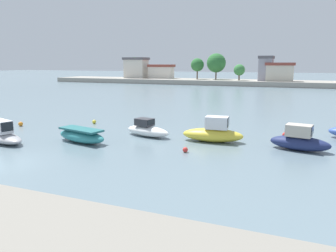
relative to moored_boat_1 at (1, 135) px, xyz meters
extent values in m
ellipsoid|color=#9E9EA3|center=(-0.01, 0.00, -0.19)|extent=(5.50, 3.15, 0.72)
cube|color=silver|center=(0.01, 0.00, 0.63)|extent=(2.30, 1.53, 0.92)
cube|color=black|center=(1.02, -0.32, 0.72)|extent=(0.33, 0.82, 0.64)
ellipsoid|color=teal|center=(5.54, 2.10, -0.10)|extent=(4.66, 2.43, 0.90)
cube|color=#226367|center=(5.54, 2.10, 0.42)|extent=(3.74, 2.01, 0.14)
ellipsoid|color=white|center=(9.20, 5.71, -0.13)|extent=(4.20, 2.28, 0.83)
cube|color=#333338|center=(8.89, 5.79, 0.57)|extent=(1.53, 1.29, 0.57)
cube|color=black|center=(9.54, 5.63, 0.62)|extent=(0.29, 0.89, 0.40)
ellipsoid|color=yellow|center=(14.41, 5.91, -0.05)|extent=(4.60, 2.08, 0.99)
cube|color=silver|center=(14.70, 5.94, 0.89)|extent=(1.71, 1.21, 0.90)
cube|color=black|center=(15.50, 6.01, 0.98)|extent=(0.17, 0.96, 0.63)
ellipsoid|color=navy|center=(20.40, 5.70, -0.08)|extent=(4.01, 2.03, 0.94)
cube|color=#BCB2A3|center=(20.29, 5.72, 0.79)|extent=(1.75, 1.34, 0.78)
cube|color=black|center=(21.08, 5.60, 0.86)|extent=(0.24, 0.99, 0.55)
sphere|color=orange|center=(-3.49, 5.13, -0.34)|extent=(0.41, 0.41, 0.41)
sphere|color=red|center=(19.35, 9.36, -0.34)|extent=(0.41, 0.41, 0.41)
sphere|color=red|center=(13.50, 2.34, -0.37)|extent=(0.35, 0.35, 0.35)
sphere|color=yellow|center=(2.11, 8.67, -0.36)|extent=(0.38, 0.38, 0.38)
cube|color=gray|center=(4.41, 70.60, 0.09)|extent=(108.92, 11.83, 1.27)
cube|color=beige|center=(-26.08, 71.94, 3.43)|extent=(6.30, 4.59, 5.42)
cube|color=#565156|center=(-26.08, 71.94, 6.49)|extent=(6.92, 5.05, 0.70)
cube|color=beige|center=(-17.96, 72.32, 2.39)|extent=(6.99, 3.14, 3.34)
cube|color=brown|center=(-17.96, 72.32, 4.41)|extent=(7.69, 3.45, 0.70)
cube|color=#99939E|center=(12.02, 70.37, 3.50)|extent=(3.31, 5.53, 5.55)
cube|color=#565156|center=(12.02, 70.37, 6.62)|extent=(3.64, 6.09, 0.70)
cube|color=beige|center=(15.52, 69.23, 2.66)|extent=(6.45, 3.61, 3.88)
cube|color=brown|center=(15.52, 69.23, 4.95)|extent=(7.09, 3.97, 0.70)
cylinder|color=brown|center=(-1.28, 71.62, 1.93)|extent=(0.36, 0.36, 2.41)
sphere|color=#2D6B33|center=(-1.28, 71.62, 5.20)|extent=(5.18, 5.18, 5.18)
cylinder|color=brown|center=(-26.88, 72.66, 2.13)|extent=(0.36, 0.36, 2.81)
sphere|color=#387A3D|center=(-26.88, 72.66, 5.07)|extent=(3.84, 3.84, 3.84)
cylinder|color=brown|center=(-6.67, 71.61, 1.97)|extent=(0.36, 0.36, 2.50)
sphere|color=#2D6B33|center=(-6.67, 71.61, 4.68)|extent=(3.65, 3.65, 3.65)
cylinder|color=brown|center=(5.40, 69.63, 1.48)|extent=(0.36, 0.36, 1.52)
sphere|color=#387A3D|center=(5.40, 69.63, 3.41)|extent=(2.93, 2.93, 2.93)
camera|label=1|loc=(20.04, -16.95, 5.17)|focal=34.57mm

